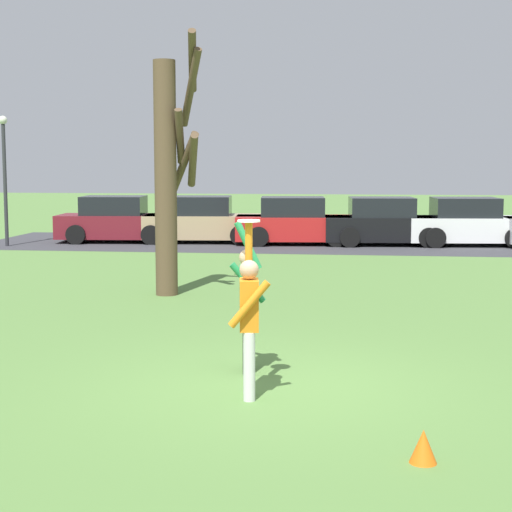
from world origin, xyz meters
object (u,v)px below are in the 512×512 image
(person_catcher, at_px, (249,316))
(parked_car_black, at_px, (385,223))
(frisbee_disc, at_px, (249,221))
(parked_car_red, at_px, (296,223))
(parked_car_white, at_px, (468,224))
(parked_car_tan, at_px, (203,221))
(bare_tree_tall, at_px, (169,169))
(lamppost_by_lot, at_px, (5,168))
(person_defender, at_px, (248,299))
(field_cone_orange, at_px, (423,446))
(parked_car_maroon, at_px, (117,221))

(person_catcher, xyz_separation_m, parked_car_black, (2.07, 18.47, -0.25))
(frisbee_disc, xyz_separation_m, parked_car_red, (-0.87, 18.10, -1.37))
(parked_car_white, bearing_deg, parked_car_red, 177.83)
(parked_car_tan, height_order, bare_tree_tall, bare_tree_tall)
(parked_car_tan, height_order, lamppost_by_lot, lamppost_by_lot)
(person_defender, xyz_separation_m, parked_car_tan, (-3.94, 17.35, -0.25))
(field_cone_orange, bearing_deg, parked_car_white, 81.92)
(person_catcher, bearing_deg, parked_car_white, -23.03)
(person_catcher, xyz_separation_m, bare_tree_tall, (-2.67, 7.36, 1.64))
(parked_car_maroon, distance_m, parked_car_red, 6.21)
(parked_car_white, bearing_deg, person_catcher, -109.91)
(bare_tree_tall, xyz_separation_m, field_cone_orange, (4.57, -9.29, -2.46))
(parked_car_white, height_order, field_cone_orange, parked_car_white)
(parked_car_red, relative_size, lamppost_by_lot, 1.00)
(person_defender, distance_m, parked_car_white, 18.14)
(frisbee_disc, distance_m, parked_car_maroon, 19.48)
(frisbee_disc, height_order, parked_car_white, frisbee_disc)
(parked_car_white, distance_m, bare_tree_tall, 13.68)
(frisbee_disc, relative_size, parked_car_red, 0.06)
(bare_tree_tall, bearing_deg, person_defender, -67.97)
(parked_car_maroon, relative_size, bare_tree_tall, 0.79)
(parked_car_maroon, height_order, parked_car_red, same)
(person_defender, height_order, field_cone_orange, person_defender)
(bare_tree_tall, height_order, lamppost_by_lot, bare_tree_tall)
(person_catcher, distance_m, parked_car_maroon, 19.65)
(bare_tree_tall, bearing_deg, lamppost_by_lot, 130.08)
(parked_car_maroon, bearing_deg, field_cone_orange, -71.41)
(person_defender, height_order, bare_tree_tall, bare_tree_tall)
(parked_car_maroon, distance_m, parked_car_black, 9.19)
(person_defender, height_order, parked_car_tan, person_defender)
(bare_tree_tall, bearing_deg, parked_car_white, 56.43)
(person_defender, bearing_deg, parked_car_black, 164.03)
(parked_car_white, bearing_deg, parked_car_maroon, 176.18)
(parked_car_maroon, bearing_deg, frisbee_disc, -74.05)
(frisbee_disc, distance_m, parked_car_black, 18.42)
(parked_car_tan, bearing_deg, bare_tree_tall, -88.03)
(parked_car_white, relative_size, bare_tree_tall, 0.79)
(person_catcher, xyz_separation_m, parked_car_white, (4.82, 18.65, -0.25))
(parked_car_black, bearing_deg, parked_car_red, 177.47)
(parked_car_red, xyz_separation_m, parked_car_white, (5.72, 0.32, 0.00))
(parked_car_tan, height_order, parked_car_white, same)
(bare_tree_tall, bearing_deg, parked_car_red, 80.81)
(parked_car_tan, xyz_separation_m, bare_tree_tall, (1.45, -11.20, 1.90))
(person_catcher, relative_size, lamppost_by_lot, 0.49)
(field_cone_orange, bearing_deg, lamppost_by_lot, 123.62)
(person_defender, relative_size, parked_car_black, 0.48)
(person_catcher, height_order, bare_tree_tall, bare_tree_tall)
(parked_car_maroon, bearing_deg, parked_car_red, -5.33)
(parked_car_black, relative_size, lamppost_by_lot, 1.00)
(frisbee_disc, height_order, field_cone_orange, frisbee_disc)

